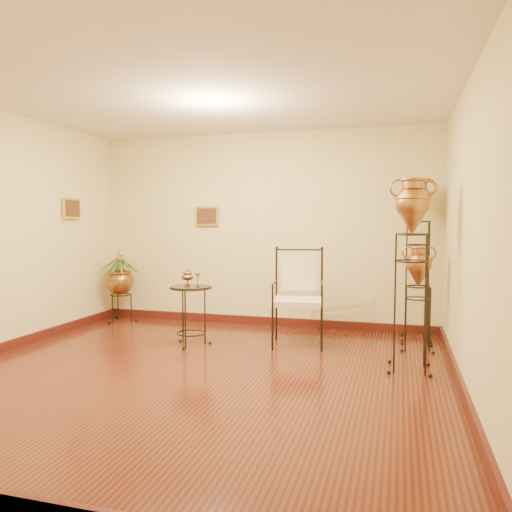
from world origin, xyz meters
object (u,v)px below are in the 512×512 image
(amphora_mid, at_px, (411,273))
(side_table, at_px, (191,314))
(planter_urn, at_px, (120,278))
(amphora_tall, at_px, (417,258))
(armchair, at_px, (298,297))

(amphora_mid, bearing_deg, side_table, 172.62)
(amphora_mid, height_order, planter_urn, amphora_mid)
(amphora_tall, height_order, side_table, amphora_tall)
(planter_urn, relative_size, side_table, 1.27)
(armchair, bearing_deg, amphora_tall, 18.53)
(amphora_tall, xyz_separation_m, planter_urn, (-4.30, 0.00, -0.39))
(armchair, height_order, side_table, armchair)
(amphora_tall, distance_m, side_table, 2.95)
(side_table, bearing_deg, amphora_tall, 22.04)
(side_table, bearing_deg, amphora_mid, -7.38)
(planter_urn, bearing_deg, armchair, -14.10)
(amphora_tall, height_order, amphora_mid, amphora_tall)
(planter_urn, distance_m, side_table, 1.98)
(armchair, bearing_deg, amphora_mid, -36.70)
(armchair, relative_size, side_table, 1.28)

